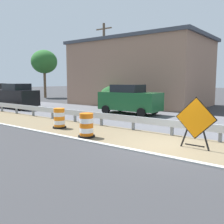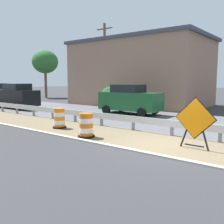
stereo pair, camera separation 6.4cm
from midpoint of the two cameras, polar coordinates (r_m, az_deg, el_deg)
ground_plane at (r=9.85m, az=12.70°, el=-7.58°), size 160.00×160.00×0.00m
median_dirt_strip at (r=10.24m, az=13.77°, el=-7.03°), size 3.29×120.00×0.01m
far_lane_asphalt at (r=15.23m, az=22.14°, el=-2.74°), size 7.49×120.00×0.00m
curb_near_edge at (r=8.73m, az=9.00°, el=-9.38°), size 0.20×120.00×0.11m
guardrail_median at (r=11.31m, az=18.12°, el=-3.17°), size 0.18×54.00×0.71m
warning_sign_diamond at (r=9.58m, az=18.30°, el=-1.84°), size 0.10×1.53×1.89m
traffic_barrel_nearest at (r=11.14m, az=-5.63°, el=-3.23°), size 0.74×0.74×1.05m
traffic_barrel_close at (r=13.48m, az=-11.59°, el=-1.57°), size 0.70×0.70×1.04m
car_trailing_near_lane at (r=18.69m, az=4.16°, el=2.84°), size 2.24×4.60×2.17m
car_trailing_far_lane at (r=23.90m, az=-20.51°, el=3.37°), size 2.03×4.59×2.19m
roadside_shop_near at (r=26.34m, az=6.31°, el=8.76°), size 8.21×13.46×6.47m
utility_pole_near at (r=24.58m, az=-1.60°, el=10.76°), size 0.24×1.80×7.76m
bush_roadside at (r=22.77m, az=0.04°, el=3.36°), size 2.15×2.15×1.95m
tree_roadside at (r=37.70m, az=-14.72°, el=10.81°), size 3.62×3.62×6.71m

